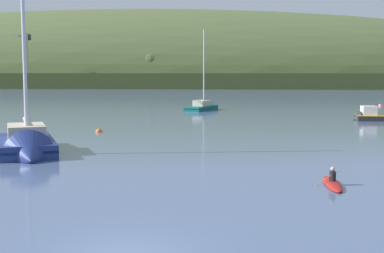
{
  "coord_description": "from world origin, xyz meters",
  "views": [
    {
      "loc": [
        1.91,
        -15.26,
        5.44
      ],
      "look_at": [
        2.22,
        27.1,
        1.06
      ],
      "focal_mm": 49.3,
      "sensor_mm": 36.0,
      "label": 1
    }
  ],
  "objects_px": {
    "fishing_boat_moored": "(373,118)",
    "mooring_buoy_foreground": "(99,132)",
    "mooring_buoy_far_upstream": "(28,127)",
    "canoe_with_paddler": "(332,183)",
    "mooring_buoy_midchannel": "(380,106)",
    "sailboat_midwater_white": "(204,108)",
    "dockside_crane": "(26,63)",
    "sailboat_near_mooring": "(27,149)"
  },
  "relations": [
    {
      "from": "fishing_boat_moored",
      "to": "mooring_buoy_foreground",
      "type": "bearing_deg",
      "value": 25.7
    },
    {
      "from": "mooring_buoy_foreground",
      "to": "mooring_buoy_far_upstream",
      "type": "distance_m",
      "value": 8.82
    },
    {
      "from": "canoe_with_paddler",
      "to": "mooring_buoy_far_upstream",
      "type": "relative_size",
      "value": 6.6
    },
    {
      "from": "fishing_boat_moored",
      "to": "mooring_buoy_midchannel",
      "type": "height_order",
      "value": "fishing_boat_moored"
    },
    {
      "from": "sailboat_midwater_white",
      "to": "fishing_boat_moored",
      "type": "distance_m",
      "value": 25.12
    },
    {
      "from": "dockside_crane",
      "to": "sailboat_midwater_white",
      "type": "height_order",
      "value": "dockside_crane"
    },
    {
      "from": "dockside_crane",
      "to": "fishing_boat_moored",
      "type": "xyz_separation_m",
      "value": [
        75.57,
        -120.17,
        -8.33
      ]
    },
    {
      "from": "sailboat_near_mooring",
      "to": "fishing_boat_moored",
      "type": "distance_m",
      "value": 39.89
    },
    {
      "from": "dockside_crane",
      "to": "sailboat_near_mooring",
      "type": "xyz_separation_m",
      "value": [
        44.09,
        -144.67,
        -8.24
      ]
    },
    {
      "from": "sailboat_near_mooring",
      "to": "canoe_with_paddler",
      "type": "bearing_deg",
      "value": 42.09
    },
    {
      "from": "fishing_boat_moored",
      "to": "canoe_with_paddler",
      "type": "height_order",
      "value": "fishing_boat_moored"
    },
    {
      "from": "canoe_with_paddler",
      "to": "mooring_buoy_foreground",
      "type": "height_order",
      "value": "canoe_with_paddler"
    },
    {
      "from": "mooring_buoy_midchannel",
      "to": "mooring_buoy_far_upstream",
      "type": "distance_m",
      "value": 57.18
    },
    {
      "from": "fishing_boat_moored",
      "to": "canoe_with_paddler",
      "type": "relative_size",
      "value": 1.49
    },
    {
      "from": "sailboat_near_mooring",
      "to": "mooring_buoy_far_upstream",
      "type": "height_order",
      "value": "sailboat_near_mooring"
    },
    {
      "from": "dockside_crane",
      "to": "canoe_with_paddler",
      "type": "distance_m",
      "value": 166.3
    },
    {
      "from": "sailboat_midwater_white",
      "to": "canoe_with_paddler",
      "type": "bearing_deg",
      "value": -148.21
    },
    {
      "from": "mooring_buoy_midchannel",
      "to": "mooring_buoy_far_upstream",
      "type": "relative_size",
      "value": 1.39
    },
    {
      "from": "dockside_crane",
      "to": "fishing_boat_moored",
      "type": "distance_m",
      "value": 142.21
    },
    {
      "from": "sailboat_near_mooring",
      "to": "mooring_buoy_midchannel",
      "type": "height_order",
      "value": "sailboat_near_mooring"
    },
    {
      "from": "sailboat_near_mooring",
      "to": "mooring_buoy_foreground",
      "type": "distance_m",
      "value": 13.58
    },
    {
      "from": "canoe_with_paddler",
      "to": "mooring_buoy_far_upstream",
      "type": "height_order",
      "value": "canoe_with_paddler"
    },
    {
      "from": "mooring_buoy_foreground",
      "to": "mooring_buoy_midchannel",
      "type": "distance_m",
      "value": 53.85
    },
    {
      "from": "mooring_buoy_far_upstream",
      "to": "canoe_with_paddler",
      "type": "bearing_deg",
      "value": -49.9
    },
    {
      "from": "canoe_with_paddler",
      "to": "sailboat_near_mooring",
      "type": "bearing_deg",
      "value": -112.5
    },
    {
      "from": "sailboat_midwater_white",
      "to": "mooring_buoy_foreground",
      "type": "bearing_deg",
      "value": -173.88
    },
    {
      "from": "sailboat_midwater_white",
      "to": "mooring_buoy_foreground",
      "type": "height_order",
      "value": "sailboat_midwater_white"
    },
    {
      "from": "dockside_crane",
      "to": "fishing_boat_moored",
      "type": "bearing_deg",
      "value": 32.05
    },
    {
      "from": "mooring_buoy_midchannel",
      "to": "sailboat_midwater_white",
      "type": "bearing_deg",
      "value": -162.97
    },
    {
      "from": "sailboat_near_mooring",
      "to": "mooring_buoy_foreground",
      "type": "xyz_separation_m",
      "value": [
        2.46,
        13.35,
        -0.41
      ]
    },
    {
      "from": "canoe_with_paddler",
      "to": "mooring_buoy_midchannel",
      "type": "relative_size",
      "value": 4.74
    },
    {
      "from": "mooring_buoy_midchannel",
      "to": "canoe_with_paddler",
      "type": "bearing_deg",
      "value": -111.98
    },
    {
      "from": "fishing_boat_moored",
      "to": "mooring_buoy_midchannel",
      "type": "distance_m",
      "value": 27.69
    },
    {
      "from": "sailboat_midwater_white",
      "to": "fishing_boat_moored",
      "type": "xyz_separation_m",
      "value": [
        18.58,
        -16.91,
        0.05
      ]
    },
    {
      "from": "dockside_crane",
      "to": "mooring_buoy_foreground",
      "type": "xyz_separation_m",
      "value": [
        46.55,
        -131.32,
        -8.65
      ]
    },
    {
      "from": "mooring_buoy_far_upstream",
      "to": "mooring_buoy_foreground",
      "type": "bearing_deg",
      "value": -28.81
    },
    {
      "from": "sailboat_midwater_white",
      "to": "fishing_boat_moored",
      "type": "height_order",
      "value": "sailboat_midwater_white"
    },
    {
      "from": "dockside_crane",
      "to": "mooring_buoy_midchannel",
      "type": "relative_size",
      "value": 23.79
    },
    {
      "from": "sailboat_near_mooring",
      "to": "sailboat_midwater_white",
      "type": "relative_size",
      "value": 1.13
    },
    {
      "from": "sailboat_midwater_white",
      "to": "mooring_buoy_midchannel",
      "type": "height_order",
      "value": "sailboat_midwater_white"
    },
    {
      "from": "mooring_buoy_far_upstream",
      "to": "dockside_crane",
      "type": "bearing_deg",
      "value": 106.99
    },
    {
      "from": "dockside_crane",
      "to": "sailboat_midwater_white",
      "type": "xyz_separation_m",
      "value": [
        56.99,
        -103.26,
        -8.38
      ]
    }
  ]
}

